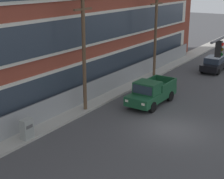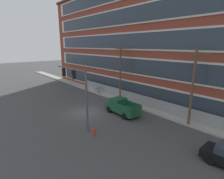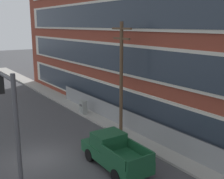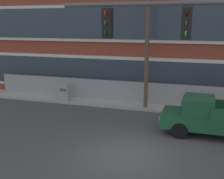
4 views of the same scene
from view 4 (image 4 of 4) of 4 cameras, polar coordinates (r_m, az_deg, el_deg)
name	(u,v)px [view 4 (image 4 of 4)]	position (r m, az deg, el deg)	size (l,w,h in m)	color
ground_plane	(126,155)	(12.34, 2.85, -13.23)	(160.00, 160.00, 0.00)	#424244
sidewalk_building_side	(153,106)	(19.01, 8.31, -3.42)	(80.00, 1.92, 0.16)	#9E9B93
traffic_signal_mast	(205,59)	(8.41, 18.46, 5.96)	(6.18, 0.43, 6.36)	#4C4C51
pickup_truck_dark_green	(210,118)	(14.88, 19.32, -5.40)	(5.05, 2.12, 1.94)	#194C2D
utility_pole_near_corner	(147,37)	(17.77, 7.18, 10.47)	(2.20, 0.26, 8.48)	brown
electrical_cabinet	(64,93)	(20.09, -9.64, -0.72)	(0.70, 0.50, 1.40)	#939993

